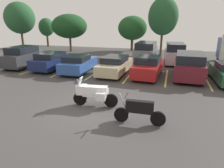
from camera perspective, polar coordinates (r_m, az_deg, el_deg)
ground at (r=9.97m, az=-5.92°, el=-6.64°), size 44.00×44.00×0.10m
motorcycle_touring at (r=9.78m, az=-5.30°, el=-2.52°), size 2.22×0.96×1.44m
motorcycle_second at (r=8.20m, az=7.68°, el=-7.50°), size 2.09×0.62×1.24m
parking_stripes at (r=16.09m, az=0.29°, el=3.04°), size 19.43×4.95×0.01m
car_charcoal at (r=19.97m, az=-23.64°, el=7.10°), size 1.94×4.38×1.86m
car_navy at (r=18.22m, az=-16.33°, el=6.41°), size 1.99×4.61×1.48m
car_blue at (r=16.60m, az=-9.46°, el=5.73°), size 2.09×4.36×1.41m
car_champagne at (r=15.85m, az=0.90°, el=5.40°), size 1.92×4.64×1.41m
car_red at (r=15.32m, az=10.26°, el=4.86°), size 2.06×4.55×1.56m
car_maroon at (r=15.51m, az=20.96°, el=4.92°), size 2.09×4.56×1.87m
car_far_grey at (r=21.13m, az=9.70°, el=9.01°), size 2.03×4.80×1.98m
car_far_silver at (r=20.89m, az=17.28°, el=8.30°), size 2.06×4.98×1.98m
tree_center_right at (r=25.84m, az=14.30°, el=18.06°), size 3.52×3.52×6.71m
tree_far_left at (r=35.30m, az=-18.09°, el=15.06°), size 2.44×2.44×4.48m
tree_center at (r=32.78m, az=-24.69°, el=16.63°), size 4.20×4.20×6.60m
tree_center_left at (r=28.37m, az=-11.98°, el=15.72°), size 4.67×4.67×4.92m
tree_right at (r=28.73m, az=5.80°, el=15.50°), size 3.94×3.94×4.70m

